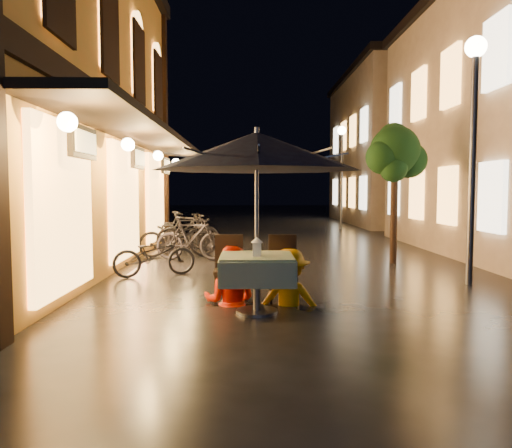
{
  "coord_description": "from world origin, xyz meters",
  "views": [
    {
      "loc": [
        -0.86,
        -6.53,
        1.65
      ],
      "look_at": [
        -0.74,
        0.65,
        1.15
      ],
      "focal_mm": 35.0,
      "sensor_mm": 36.0,
      "label": 1
    }
  ],
  "objects_px": {
    "bicycle_0": "(154,255)",
    "table_lantern": "(257,246)",
    "cafe_table": "(257,269)",
    "person_yellow": "(290,250)",
    "streetlamp_near": "(474,115)",
    "person_orange": "(230,247)",
    "patio_umbrella": "(257,151)"
  },
  "relations": [
    {
      "from": "bicycle_0",
      "to": "table_lantern",
      "type": "bearing_deg",
      "value": -169.76
    },
    {
      "from": "cafe_table",
      "to": "person_yellow",
      "type": "bearing_deg",
      "value": 46.66
    },
    {
      "from": "streetlamp_near",
      "to": "cafe_table",
      "type": "height_order",
      "value": "streetlamp_near"
    },
    {
      "from": "cafe_table",
      "to": "person_yellow",
      "type": "xyz_separation_m",
      "value": [
        0.48,
        0.51,
        0.19
      ]
    },
    {
      "from": "bicycle_0",
      "to": "person_orange",
      "type": "bearing_deg",
      "value": -168.44
    },
    {
      "from": "person_orange",
      "to": "person_yellow",
      "type": "height_order",
      "value": "person_orange"
    },
    {
      "from": "streetlamp_near",
      "to": "bicycle_0",
      "type": "height_order",
      "value": "streetlamp_near"
    },
    {
      "from": "streetlamp_near",
      "to": "bicycle_0",
      "type": "xyz_separation_m",
      "value": [
        -5.62,
        0.88,
        -2.51
      ]
    },
    {
      "from": "cafe_table",
      "to": "table_lantern",
      "type": "bearing_deg",
      "value": -90.0
    },
    {
      "from": "person_orange",
      "to": "bicycle_0",
      "type": "distance_m",
      "value": 2.74
    },
    {
      "from": "person_orange",
      "to": "cafe_table",
      "type": "bearing_deg",
      "value": 131.02
    },
    {
      "from": "table_lantern",
      "to": "patio_umbrella",
      "type": "bearing_deg",
      "value": 90.0
    },
    {
      "from": "patio_umbrella",
      "to": "table_lantern",
      "type": "relative_size",
      "value": 11.05
    },
    {
      "from": "streetlamp_near",
      "to": "patio_umbrella",
      "type": "distance_m",
      "value": 4.28
    },
    {
      "from": "streetlamp_near",
      "to": "table_lantern",
      "type": "xyz_separation_m",
      "value": [
        -3.74,
        -2.07,
        -2.0
      ]
    },
    {
      "from": "patio_umbrella",
      "to": "person_orange",
      "type": "height_order",
      "value": "patio_umbrella"
    },
    {
      "from": "patio_umbrella",
      "to": "bicycle_0",
      "type": "bearing_deg",
      "value": 123.69
    },
    {
      "from": "streetlamp_near",
      "to": "person_orange",
      "type": "bearing_deg",
      "value": -161.63
    },
    {
      "from": "patio_umbrella",
      "to": "bicycle_0",
      "type": "xyz_separation_m",
      "value": [
        -1.89,
        2.83,
        -1.74
      ]
    },
    {
      "from": "person_orange",
      "to": "person_yellow",
      "type": "bearing_deg",
      "value": -177.05
    },
    {
      "from": "person_orange",
      "to": "table_lantern",
      "type": "bearing_deg",
      "value": 126.29
    },
    {
      "from": "cafe_table",
      "to": "table_lantern",
      "type": "distance_m",
      "value": 0.35
    },
    {
      "from": "person_orange",
      "to": "bicycle_0",
      "type": "bearing_deg",
      "value": -47.94
    },
    {
      "from": "streetlamp_near",
      "to": "person_yellow",
      "type": "relative_size",
      "value": 2.72
    },
    {
      "from": "cafe_table",
      "to": "table_lantern",
      "type": "relative_size",
      "value": 3.96
    },
    {
      "from": "table_lantern",
      "to": "bicycle_0",
      "type": "relative_size",
      "value": 0.16
    },
    {
      "from": "patio_umbrella",
      "to": "person_yellow",
      "type": "bearing_deg",
      "value": 46.66
    },
    {
      "from": "patio_umbrella",
      "to": "table_lantern",
      "type": "xyz_separation_m",
      "value": [
        -0.0,
        -0.12,
        -1.23
      ]
    },
    {
      "from": "streetlamp_near",
      "to": "person_yellow",
      "type": "distance_m",
      "value": 4.16
    },
    {
      "from": "patio_umbrella",
      "to": "person_yellow",
      "type": "xyz_separation_m",
      "value": [
        0.48,
        0.51,
        -1.37
      ]
    },
    {
      "from": "patio_umbrella",
      "to": "person_orange",
      "type": "bearing_deg",
      "value": 122.86
    },
    {
      "from": "table_lantern",
      "to": "streetlamp_near",
      "type": "bearing_deg",
      "value": 29.04
    }
  ]
}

